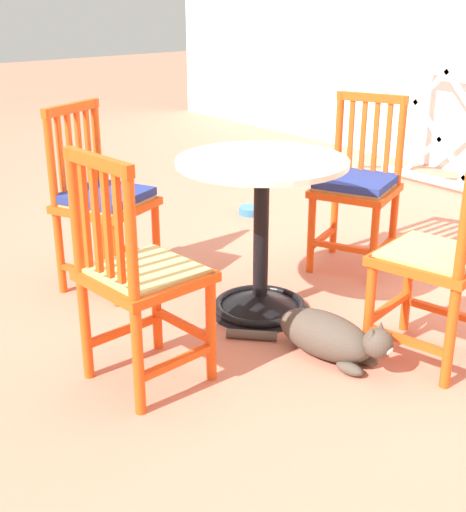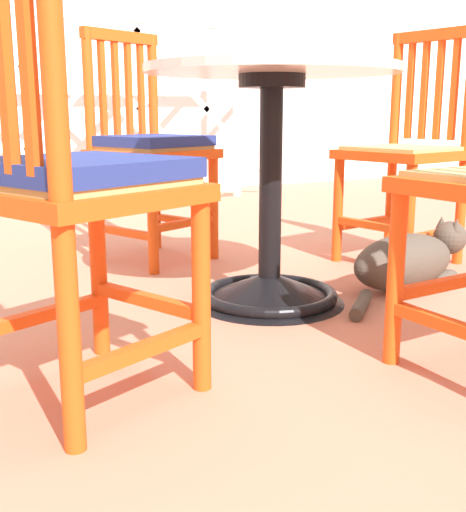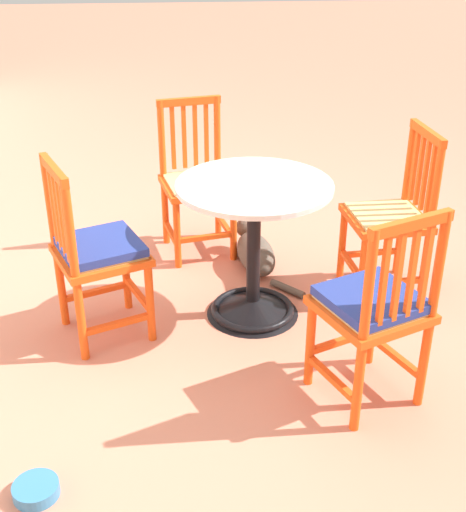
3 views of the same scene
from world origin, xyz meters
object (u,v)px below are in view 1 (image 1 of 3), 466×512
cafe_table (261,254)px  orange_chair_near_fence (139,277)px  orange_chair_at_corner (102,202)px  orange_chair_facing_out (357,187)px  pet_water_bowl (251,210)px  orange_chair_by_planter (440,260)px  tabby_cat (332,338)px

cafe_table → orange_chair_near_fence: bearing=-75.6°
orange_chair_at_corner → orange_chair_near_fence: size_ratio=1.00×
orange_chair_facing_out → orange_chair_at_corner: bearing=-116.6°
orange_chair_facing_out → pet_water_bowl: orange_chair_facing_out is taller
cafe_table → pet_water_bowl: (-1.17, 0.92, -0.26)m
orange_chair_by_planter → orange_chair_facing_out: bearing=150.4°
orange_chair_by_planter → tabby_cat: 0.53m
orange_chair_at_corner → orange_chair_by_planter: 1.63m
orange_chair_near_fence → pet_water_bowl: orange_chair_near_fence is taller
pet_water_bowl → orange_chair_facing_out: bearing=-8.5°
tabby_cat → pet_water_bowl: tabby_cat is taller
orange_chair_by_planter → tabby_cat: orange_chair_by_planter is taller
cafe_table → pet_water_bowl: cafe_table is taller
tabby_cat → pet_water_bowl: (-1.69, 0.98, -0.07)m
cafe_table → orange_chair_facing_out: 0.79m
orange_chair_facing_out → pet_water_bowl: (-1.05, 0.16, -0.42)m
orange_chair_at_corner → orange_chair_by_planter: bearing=24.6°
cafe_table → orange_chair_by_planter: 0.83m
orange_chair_near_fence → orange_chair_facing_out: bearing=101.5°
orange_chair_facing_out → pet_water_bowl: 1.14m
orange_chair_facing_out → orange_chair_by_planter: size_ratio=1.00×
orange_chair_near_fence → orange_chair_by_planter: bearing=60.2°
cafe_table → orange_chair_at_corner: 0.84m
tabby_cat → orange_chair_near_fence: bearing=-115.9°
cafe_table → orange_chair_at_corner: orange_chair_at_corner is taller
orange_chair_facing_out → orange_chair_at_corner: (-0.59, -1.18, 0.00)m
orange_chair_near_fence → orange_chair_by_planter: size_ratio=1.00×
pet_water_bowl → orange_chair_at_corner: bearing=-71.0°
orange_chair_at_corner → tabby_cat: size_ratio=1.30×
tabby_cat → orange_chair_by_planter: bearing=52.8°
orange_chair_facing_out → orange_chair_near_fence: (0.31, -1.52, -0.01)m
orange_chair_at_corner → pet_water_bowl: 1.48m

